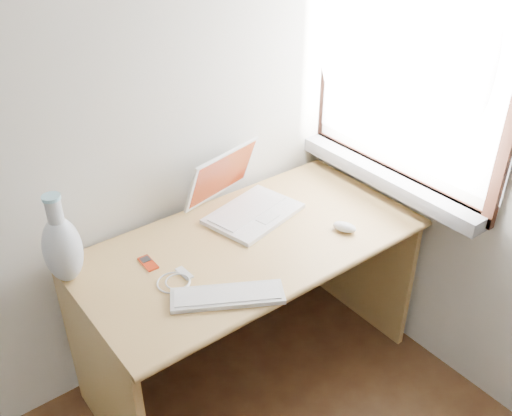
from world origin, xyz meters
TOP-DOWN VIEW (x-y plane):
  - window at (1.72, 1.30)m, footprint 0.11×0.99m
  - desk at (1.03, 1.46)m, footprint 1.33×0.67m
  - laptop at (1.15, 1.56)m, footprint 0.42×0.38m
  - external_keyboard at (0.77, 1.16)m, footprint 0.39×0.29m
  - mouse at (1.37, 1.20)m, footprint 0.09×0.11m
  - ipod at (0.65, 1.48)m, footprint 0.04×0.09m
  - cable_coil at (0.67, 1.33)m, footprint 0.15×0.15m
  - remote at (0.72, 1.36)m, footprint 0.03×0.08m
  - vase at (0.39, 1.58)m, footprint 0.13×0.13m

SIDE VIEW (x-z plane):
  - desk at x=1.03m, z-range 0.15..0.86m
  - remote at x=0.72m, z-range 0.71..0.71m
  - cable_coil at x=0.67m, z-range 0.71..0.71m
  - ipod at x=0.65m, z-range 0.70..0.71m
  - external_keyboard at x=0.77m, z-range 0.70..0.72m
  - mouse at x=1.37m, z-range 0.71..0.74m
  - laptop at x=1.15m, z-range 0.64..0.89m
  - vase at x=0.39m, z-range 0.67..1.01m
  - window at x=1.72m, z-range 0.72..1.83m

